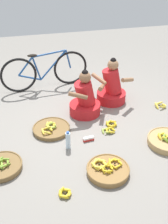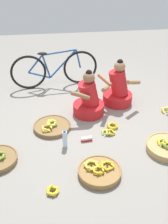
{
  "view_description": "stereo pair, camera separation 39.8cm",
  "coord_description": "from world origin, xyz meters",
  "px_view_note": "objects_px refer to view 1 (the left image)",
  "views": [
    {
      "loc": [
        -0.82,
        -3.45,
        2.5
      ],
      "look_at": [
        0.0,
        -0.2,
        0.35
      ],
      "focal_mm": 43.43,
      "sensor_mm": 36.0,
      "label": 1
    },
    {
      "loc": [
        -0.43,
        -3.53,
        2.5
      ],
      "look_at": [
        0.0,
        -0.2,
        0.35
      ],
      "focal_mm": 43.43,
      "sensor_mm": 36.0,
      "label": 2
    }
  ],
  "objects_px": {
    "vendor_woman_behind": "(112,88)",
    "banana_basket_mid_left": "(168,140)",
    "packet_carton_stack": "(89,139)",
    "loose_bananas_back_right": "(161,105)",
    "vendor_woman_front": "(85,100)",
    "banana_basket_back_left": "(1,166)",
    "loose_bananas_mid_right": "(110,127)",
    "water_bottle": "(68,140)",
    "banana_basket_back_center": "(51,128)",
    "bicycle_leaning": "(45,71)",
    "loose_bananas_front_left": "(65,193)",
    "banana_basket_front_center": "(108,170)"
  },
  "relations": [
    {
      "from": "banana_basket_back_left",
      "to": "bicycle_leaning",
      "type": "bearing_deg",
      "value": 68.02
    },
    {
      "from": "banana_basket_mid_left",
      "to": "packet_carton_stack",
      "type": "xyz_separation_m",
      "value": [
        -1.08,
        0.35,
        -0.03
      ]
    },
    {
      "from": "vendor_woman_behind",
      "to": "banana_basket_front_center",
      "type": "xyz_separation_m",
      "value": [
        -0.63,
        -1.7,
        -0.22
      ]
    },
    {
      "from": "packet_carton_stack",
      "to": "banana_basket_back_center",
      "type": "bearing_deg",
      "value": 142.5
    },
    {
      "from": "loose_bananas_mid_right",
      "to": "packet_carton_stack",
      "type": "distance_m",
      "value": 0.45
    },
    {
      "from": "loose_bananas_front_left",
      "to": "loose_bananas_back_right",
      "type": "bearing_deg",
      "value": 37.04
    },
    {
      "from": "banana_basket_mid_left",
      "to": "loose_bananas_mid_right",
      "type": "xyz_separation_m",
      "value": [
        -0.68,
        0.56,
        -0.03
      ]
    },
    {
      "from": "vendor_woman_front",
      "to": "vendor_woman_behind",
      "type": "bearing_deg",
      "value": 26.61
    },
    {
      "from": "vendor_woman_behind",
      "to": "loose_bananas_back_right",
      "type": "bearing_deg",
      "value": -28.02
    },
    {
      "from": "packet_carton_stack",
      "to": "water_bottle",
      "type": "bearing_deg",
      "value": -164.22
    },
    {
      "from": "vendor_woman_front",
      "to": "loose_bananas_mid_right",
      "type": "bearing_deg",
      "value": -63.15
    },
    {
      "from": "vendor_woman_behind",
      "to": "banana_basket_back_left",
      "type": "distance_m",
      "value": 2.34
    },
    {
      "from": "banana_basket_mid_left",
      "to": "loose_bananas_back_right",
      "type": "height_order",
      "value": "banana_basket_mid_left"
    },
    {
      "from": "banana_basket_back_left",
      "to": "water_bottle",
      "type": "bearing_deg",
      "value": 12.1
    },
    {
      "from": "banana_basket_back_center",
      "to": "loose_bananas_front_left",
      "type": "xyz_separation_m",
      "value": [
        -0.03,
        -1.28,
        -0.01
      ]
    },
    {
      "from": "vendor_woman_front",
      "to": "packet_carton_stack",
      "type": "xyz_separation_m",
      "value": [
        -0.14,
        -0.74,
        -0.22
      ]
    },
    {
      "from": "banana_basket_front_center",
      "to": "packet_carton_stack",
      "type": "xyz_separation_m",
      "value": [
        -0.07,
        0.68,
        -0.02
      ]
    },
    {
      "from": "vendor_woman_front",
      "to": "bicycle_leaning",
      "type": "height_order",
      "value": "vendor_woman_front"
    },
    {
      "from": "loose_bananas_back_right",
      "to": "loose_bananas_front_left",
      "type": "relative_size",
      "value": 1.06
    },
    {
      "from": "banana_basket_back_center",
      "to": "banana_basket_front_center",
      "type": "xyz_separation_m",
      "value": [
        0.56,
        -1.06,
        0.01
      ]
    },
    {
      "from": "loose_bananas_mid_right",
      "to": "loose_bananas_back_right",
      "type": "relative_size",
      "value": 1.72
    },
    {
      "from": "banana_basket_mid_left",
      "to": "banana_basket_back_left",
      "type": "distance_m",
      "value": 2.32
    },
    {
      "from": "water_bottle",
      "to": "banana_basket_mid_left",
      "type": "bearing_deg",
      "value": -10.47
    },
    {
      "from": "vendor_woman_behind",
      "to": "banana_basket_back_left",
      "type": "relative_size",
      "value": 1.56
    },
    {
      "from": "vendor_woman_front",
      "to": "loose_bananas_front_left",
      "type": "bearing_deg",
      "value": -111.9
    },
    {
      "from": "vendor_woman_behind",
      "to": "bicycle_leaning",
      "type": "distance_m",
      "value": 1.35
    },
    {
      "from": "loose_bananas_front_left",
      "to": "water_bottle",
      "type": "relative_size",
      "value": 0.65
    },
    {
      "from": "banana_basket_front_center",
      "to": "packet_carton_stack",
      "type": "distance_m",
      "value": 0.69
    },
    {
      "from": "bicycle_leaning",
      "to": "packet_carton_stack",
      "type": "relative_size",
      "value": 10.31
    },
    {
      "from": "vendor_woman_front",
      "to": "water_bottle",
      "type": "distance_m",
      "value": 0.95
    },
    {
      "from": "loose_bananas_mid_right",
      "to": "vendor_woman_behind",
      "type": "bearing_deg",
      "value": 70.15
    },
    {
      "from": "vendor_woman_behind",
      "to": "banana_basket_mid_left",
      "type": "bearing_deg",
      "value": -74.13
    },
    {
      "from": "packet_carton_stack",
      "to": "loose_bananas_back_right",
      "type": "bearing_deg",
      "value": 22.2
    },
    {
      "from": "vendor_woman_front",
      "to": "loose_bananas_front_left",
      "type": "xyz_separation_m",
      "value": [
        -0.66,
        -1.64,
        -0.22
      ]
    },
    {
      "from": "banana_basket_back_center",
      "to": "water_bottle",
      "type": "xyz_separation_m",
      "value": [
        0.17,
        -0.47,
        0.09
      ]
    },
    {
      "from": "vendor_woman_behind",
      "to": "banana_basket_front_center",
      "type": "relative_size",
      "value": 1.52
    },
    {
      "from": "banana_basket_back_center",
      "to": "banana_basket_back_left",
      "type": "height_order",
      "value": "banana_basket_back_left"
    },
    {
      "from": "loose_bananas_back_right",
      "to": "loose_bananas_front_left",
      "type": "bearing_deg",
      "value": -142.96
    },
    {
      "from": "banana_basket_back_center",
      "to": "packet_carton_stack",
      "type": "xyz_separation_m",
      "value": [
        0.49,
        -0.38,
        -0.01
      ]
    },
    {
      "from": "banana_basket_mid_left",
      "to": "water_bottle",
      "type": "bearing_deg",
      "value": 169.53
    },
    {
      "from": "bicycle_leaning",
      "to": "loose_bananas_front_left",
      "type": "relative_size",
      "value": 9.16
    },
    {
      "from": "banana_basket_mid_left",
      "to": "banana_basket_front_center",
      "type": "bearing_deg",
      "value": -161.82
    },
    {
      "from": "loose_bananas_mid_right",
      "to": "water_bottle",
      "type": "relative_size",
      "value": 1.19
    },
    {
      "from": "vendor_woman_front",
      "to": "banana_basket_back_left",
      "type": "bearing_deg",
      "value": -143.27
    },
    {
      "from": "vendor_woman_front",
      "to": "vendor_woman_behind",
      "type": "height_order",
      "value": "vendor_woman_behind"
    },
    {
      "from": "loose_bananas_back_right",
      "to": "bicycle_leaning",
      "type": "bearing_deg",
      "value": 146.33
    },
    {
      "from": "loose_bananas_front_left",
      "to": "packet_carton_stack",
      "type": "bearing_deg",
      "value": 59.96
    },
    {
      "from": "banana_basket_back_center",
      "to": "banana_basket_mid_left",
      "type": "distance_m",
      "value": 1.74
    },
    {
      "from": "water_bottle",
      "to": "vendor_woman_front",
      "type": "bearing_deg",
      "value": 61.05
    },
    {
      "from": "loose_bananas_back_right",
      "to": "packet_carton_stack",
      "type": "height_order",
      "value": "loose_bananas_back_right"
    }
  ]
}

